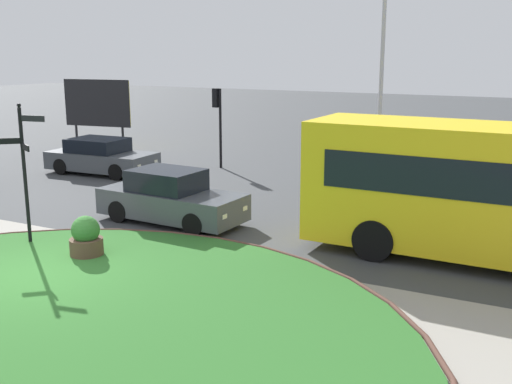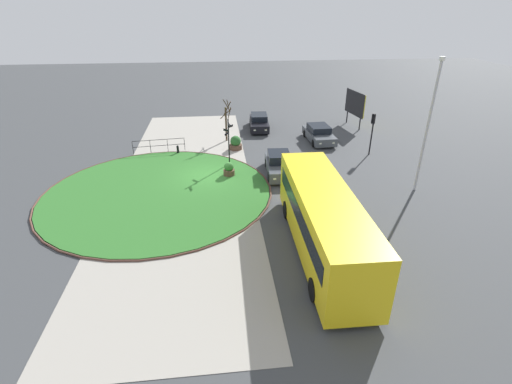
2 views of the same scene
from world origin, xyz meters
TOP-DOWN VIEW (x-y plane):
  - ground at (0.00, 0.00)m, footprint 120.00×120.00m
  - signpost_directional at (-1.82, 1.65)m, footprint 1.10×0.72m
  - car_near_lane at (-6.59, 9.82)m, footprint 4.46×2.11m
  - car_trailing at (0.10, 5.11)m, footprint 4.40×1.96m
  - traffic_light_near at (-3.06, 13.09)m, footprint 0.48×0.31m
  - lamppost_tall at (3.69, 13.57)m, footprint 0.32×0.32m
  - billboard_left at (-10.68, 14.40)m, footprint 3.60×0.66m
  - planter_kerbside at (0.15, 1.53)m, footprint 0.79×0.79m

SIDE VIEW (x-z plane):
  - ground at x=0.00m, z-range 0.00..0.00m
  - planter_kerbside at x=0.15m, z-range -0.05..1.00m
  - car_near_lane at x=-6.59m, z-range -0.04..1.37m
  - car_trailing at x=0.10m, z-range -0.07..1.47m
  - signpost_directional at x=-1.82m, z-range 0.32..3.93m
  - billboard_left at x=-10.68m, z-range 0.53..3.99m
  - traffic_light_near at x=-3.06m, z-range 0.78..4.09m
  - lamppost_tall at x=3.69m, z-range 0.29..8.61m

